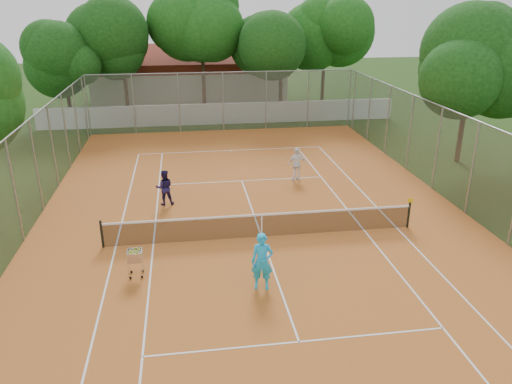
{
  "coord_description": "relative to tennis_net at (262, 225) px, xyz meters",
  "views": [
    {
      "loc": [
        -2.75,
        -17.1,
        8.59
      ],
      "look_at": [
        0.0,
        1.5,
        1.3
      ],
      "focal_mm": 35.0,
      "sensor_mm": 36.0,
      "label": 1
    }
  ],
  "objects": [
    {
      "name": "player_far_left",
      "position": [
        -3.74,
        3.86,
        0.31
      ],
      "size": [
        0.82,
        0.66,
        1.6
      ],
      "primitive_type": "imported",
      "rotation": [
        0.0,
        0.0,
        3.22
      ],
      "color": "#1F1848",
      "rests_on": "court_pad"
    },
    {
      "name": "ground",
      "position": [
        0.0,
        0.0,
        -0.51
      ],
      "size": [
        120.0,
        120.0,
        0.0
      ],
      "primitive_type": "plane",
      "color": "#1A330E",
      "rests_on": "ground"
    },
    {
      "name": "player_far_right",
      "position": [
        2.75,
        6.13,
        0.36
      ],
      "size": [
        1.05,
        0.58,
        1.7
      ],
      "primitive_type": "imported",
      "rotation": [
        0.0,
        0.0,
        3.31
      ],
      "color": "white",
      "rests_on": "court_pad"
    },
    {
      "name": "ball_hopper",
      "position": [
        -4.56,
        -2.27,
        0.02
      ],
      "size": [
        0.59,
        0.59,
        1.02
      ],
      "primitive_type": "cube",
      "rotation": [
        0.0,
        0.0,
        0.24
      ],
      "color": "#BBBAC2",
      "rests_on": "court_pad"
    },
    {
      "name": "court_lines",
      "position": [
        0.0,
        0.0,
        -0.49
      ],
      "size": [
        10.98,
        23.78,
        0.01
      ],
      "primitive_type": "cube",
      "color": "white",
      "rests_on": "court_pad"
    },
    {
      "name": "player_near",
      "position": [
        -0.56,
        -3.6,
        0.45
      ],
      "size": [
        0.76,
        0.58,
        1.88
      ],
      "primitive_type": "imported",
      "rotation": [
        0.0,
        0.0,
        -0.2
      ],
      "color": "#1CB0F0",
      "rests_on": "court_pad"
    },
    {
      "name": "court_pad",
      "position": [
        0.0,
        0.0,
        -0.5
      ],
      "size": [
        18.0,
        34.0,
        0.02
      ],
      "primitive_type": "cube",
      "color": "#B46023",
      "rests_on": "ground"
    },
    {
      "name": "clubhouse",
      "position": [
        -2.0,
        29.0,
        1.69
      ],
      "size": [
        16.4,
        9.0,
        4.4
      ],
      "primitive_type": "cube",
      "color": "beige",
      "rests_on": "ground"
    },
    {
      "name": "tennis_net",
      "position": [
        0.0,
        0.0,
        0.0
      ],
      "size": [
        11.88,
        0.1,
        0.98
      ],
      "primitive_type": "cube",
      "color": "black",
      "rests_on": "court_pad"
    },
    {
      "name": "boundary_wall",
      "position": [
        0.0,
        19.0,
        0.24
      ],
      "size": [
        26.0,
        0.3,
        1.5
      ],
      "primitive_type": "cube",
      "color": "white",
      "rests_on": "ground"
    },
    {
      "name": "tropical_trees",
      "position": [
        0.0,
        22.0,
        4.49
      ],
      "size": [
        29.0,
        19.0,
        10.0
      ],
      "primitive_type": "cube",
      "color": "#0E380E",
      "rests_on": "ground"
    },
    {
      "name": "perimeter_fence",
      "position": [
        0.0,
        0.0,
        1.49
      ],
      "size": [
        18.0,
        34.0,
        4.0
      ],
      "primitive_type": "cube",
      "color": "slate",
      "rests_on": "ground"
    }
  ]
}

